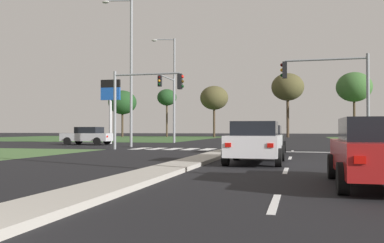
{
  "coord_description": "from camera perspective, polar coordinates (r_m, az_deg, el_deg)",
  "views": [
    {
      "loc": [
        3.93,
        -1.78,
        1.29
      ],
      "look_at": [
        -3.72,
        28.29,
        1.86
      ],
      "focal_mm": 39.75,
      "sensor_mm": 36.0,
      "label": 1
    }
  ],
  "objects": [
    {
      "name": "ground_plane",
      "position": [
        32.05,
        7.24,
        -3.34
      ],
      "size": [
        200.0,
        200.0,
        0.0
      ],
      "primitive_type": "plane",
      "color": "black"
    },
    {
      "name": "grass_verge_far_left",
      "position": [
        63.52,
        -13.33,
        -2.18
      ],
      "size": [
        35.0,
        35.0,
        0.01
      ],
      "primitive_type": "cube",
      "color": "#385B2D",
      "rests_on": "ground"
    },
    {
      "name": "median_island_near",
      "position": [
        13.43,
        -2.82,
        -6.25
      ],
      "size": [
        1.2,
        22.0,
        0.14
      ],
      "primitive_type": "cube",
      "color": "#ADA89E",
      "rests_on": "ground"
    },
    {
      "name": "median_island_far",
      "position": [
        56.93,
        10.33,
        -2.26
      ],
      "size": [
        1.2,
        36.0,
        0.14
      ],
      "primitive_type": "cube",
      "color": "#ADA89E",
      "rests_on": "ground"
    },
    {
      "name": "lane_dash_near",
      "position": [
        7.61,
        11.02,
        -10.74
      ],
      "size": [
        0.14,
        2.0,
        0.01
      ],
      "primitive_type": "cube",
      "color": "silver",
      "rests_on": "ground"
    },
    {
      "name": "lane_dash_second",
      "position": [
        13.56,
        12.47,
        -6.46
      ],
      "size": [
        0.14,
        2.0,
        0.01
      ],
      "primitive_type": "cube",
      "color": "silver",
      "rests_on": "ground"
    },
    {
      "name": "lane_dash_third",
      "position": [
        19.53,
        13.03,
        -4.79
      ],
      "size": [
        0.14,
        2.0,
        0.01
      ],
      "primitive_type": "cube",
      "color": "silver",
      "rests_on": "ground"
    },
    {
      "name": "lane_dash_fourth",
      "position": [
        25.52,
        13.33,
        -3.9
      ],
      "size": [
        0.14,
        2.0,
        0.01
      ],
      "primitive_type": "cube",
      "color": "silver",
      "rests_on": "ground"
    },
    {
      "name": "stop_bar_near",
      "position": [
        24.81,
        13.99,
        -3.98
      ],
      "size": [
        6.4,
        0.5,
        0.01
      ],
      "primitive_type": "cube",
      "color": "silver",
      "rests_on": "ground"
    },
    {
      "name": "crosswalk_bar_near",
      "position": [
        28.54,
        -6.97,
        -3.62
      ],
      "size": [
        0.7,
        2.8,
        0.01
      ],
      "primitive_type": "cube",
      "color": "silver",
      "rests_on": "ground"
    },
    {
      "name": "crosswalk_bar_second",
      "position": [
        28.15,
        -4.78,
        -3.66
      ],
      "size": [
        0.7,
        2.8,
        0.01
      ],
      "primitive_type": "cube",
      "color": "silver",
      "rests_on": "ground"
    },
    {
      "name": "crosswalk_bar_third",
      "position": [
        27.8,
        -2.53,
        -3.69
      ],
      "size": [
        0.7,
        2.8,
        0.01
      ],
      "primitive_type": "cube",
      "color": "silver",
      "rests_on": "ground"
    },
    {
      "name": "crosswalk_bar_fourth",
      "position": [
        27.48,
        -0.23,
        -3.73
      ],
      "size": [
        0.7,
        2.8,
        0.01
      ],
      "primitive_type": "cube",
      "color": "silver",
      "rests_on": "ground"
    },
    {
      "name": "crosswalk_bar_fifth",
      "position": [
        27.22,
        2.12,
        -3.75
      ],
      "size": [
        0.7,
        2.8,
        0.01
      ],
      "primitive_type": "cube",
      "color": "silver",
      "rests_on": "ground"
    },
    {
      "name": "crosswalk_bar_sixth",
      "position": [
        27.0,
        4.51,
        -3.77
      ],
      "size": [
        0.7,
        2.8,
        0.01
      ],
      "primitive_type": "cube",
      "color": "silver",
      "rests_on": "ground"
    },
    {
      "name": "crosswalk_bar_seventh",
      "position": [
        26.83,
        6.93,
        -3.78
      ],
      "size": [
        0.7,
        2.8,
        0.01
      ],
      "primitive_type": "cube",
      "color": "silver",
      "rests_on": "ground"
    },
    {
      "name": "car_black_near",
      "position": [
        22.76,
        9.86,
        -2.35
      ],
      "size": [
        1.99,
        4.35,
        1.49
      ],
      "color": "black",
      "rests_on": "ground"
    },
    {
      "name": "car_red_second",
      "position": [
        10.35,
        23.77,
        -3.72
      ],
      "size": [
        2.0,
        4.41,
        1.55
      ],
      "color": "#A31919",
      "rests_on": "ground"
    },
    {
      "name": "car_silver_third",
      "position": [
        36.34,
        -13.78,
        -1.85
      ],
      "size": [
        4.21,
        2.05,
        1.48
      ],
      "rotation": [
        0.0,
        0.0,
        1.57
      ],
      "color": "#B7B7BC",
      "rests_on": "ground"
    },
    {
      "name": "car_white_fourth",
      "position": [
        16.21,
        8.51,
        -2.74
      ],
      "size": [
        2.05,
        4.25,
        1.58
      ],
      "color": "silver",
      "rests_on": "ground"
    },
    {
      "name": "traffic_signal_near_left",
      "position": [
        27.09,
        -6.86,
        3.61
      ],
      "size": [
        4.69,
        0.32,
        5.02
      ],
      "color": "gray",
      "rests_on": "ground"
    },
    {
      "name": "traffic_signal_near_right",
      "position": [
        25.38,
        18.55,
        4.72
      ],
      "size": [
        4.86,
        0.32,
        5.51
      ],
      "color": "gray",
      "rests_on": "ground"
    },
    {
      "name": "traffic_signal_far_left",
      "position": [
        38.71,
        -3.1,
        3.28
      ],
      "size": [
        0.32,
        4.53,
        6.17
      ],
      "color": "gray",
      "rests_on": "ground"
    },
    {
      "name": "street_lamp_second",
      "position": [
        31.66,
        -8.44,
        7.47
      ],
      "size": [
        2.24,
        0.64,
        10.85
      ],
      "color": "gray",
      "rests_on": "ground"
    },
    {
      "name": "street_lamp_third",
      "position": [
        41.9,
        -2.62,
        4.95
      ],
      "size": [
        2.29,
        0.79,
        10.23
      ],
      "color": "gray",
      "rests_on": "ground"
    },
    {
      "name": "pedestrian_at_median",
      "position": [
        42.47,
        8.98,
        -1.11
      ],
      "size": [
        0.34,
        0.34,
        1.8
      ],
      "rotation": [
        0.0,
        0.0,
        5.39
      ],
      "color": "#4C4C4C",
      "rests_on": "median_island_far"
    },
    {
      "name": "fuel_price_totem",
      "position": [
        38.37,
        -10.88,
        3.25
      ],
      "size": [
        1.8,
        0.24,
        5.68
      ],
      "color": "silver",
      "rests_on": "ground"
    },
    {
      "name": "treeline_near",
      "position": [
        72.89,
        -9.31,
        2.53
      ],
      "size": [
        4.76,
        4.76,
        7.87
      ],
      "color": "#423323",
      "rests_on": "ground"
    },
    {
      "name": "treeline_second",
      "position": [
        72.04,
        -3.39,
        3.2
      ],
      "size": [
        3.28,
        3.28,
        8.08
      ],
      "color": "#423323",
      "rests_on": "ground"
    },
    {
      "name": "treeline_third",
      "position": [
        68.77,
        2.99,
        3.17
      ],
      "size": [
        4.55,
        4.55,
        8.31
      ],
      "color": "#423323",
      "rests_on": "ground"
    },
    {
      "name": "treeline_fourth",
      "position": [
        69.47,
        12.71,
        4.5
      ],
      "size": [
        5.14,
        5.14,
        10.21
      ],
      "color": "#423323",
      "rests_on": "ground"
    },
    {
      "name": "treeline_fifth",
      "position": [
        68.48,
        20.92,
        4.33
      ],
      "size": [
        5.25,
        5.25,
        9.88
      ],
      "color": "#423323",
      "rests_on": "ground"
    }
  ]
}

